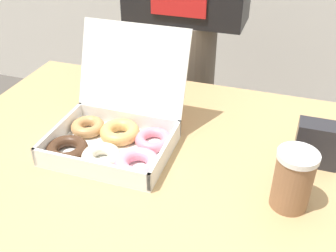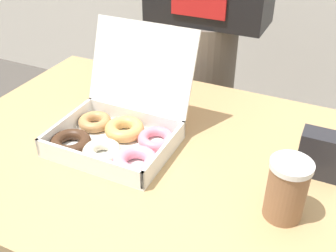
# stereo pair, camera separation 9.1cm
# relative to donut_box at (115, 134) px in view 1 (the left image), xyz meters

# --- Properties ---
(table) EXTENTS (1.12, 0.80, 0.72)m
(table) POSITION_rel_donut_box_xyz_m (0.10, 0.02, -0.40)
(table) COLOR tan
(table) RESTS_ON ground_plane
(donut_box) EXTENTS (0.32, 0.32, 0.27)m
(donut_box) POSITION_rel_donut_box_xyz_m (0.00, 0.00, 0.00)
(donut_box) COLOR white
(donut_box) RESTS_ON table
(coffee_cup) EXTENTS (0.08, 0.08, 0.13)m
(coffee_cup) POSITION_rel_donut_box_xyz_m (0.43, -0.07, 0.03)
(coffee_cup) COLOR #8C6042
(coffee_cup) RESTS_ON table
(napkin_holder) EXTENTS (0.10, 0.06, 0.11)m
(napkin_holder) POSITION_rel_donut_box_xyz_m (0.48, 0.09, 0.02)
(napkin_holder) COLOR #232328
(napkin_holder) RESTS_ON table
(person_customer) EXTENTS (0.43, 0.24, 1.63)m
(person_customer) POSITION_rel_donut_box_xyz_m (-0.00, 0.64, 0.12)
(person_customer) COLOR #665B51
(person_customer) RESTS_ON ground_plane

